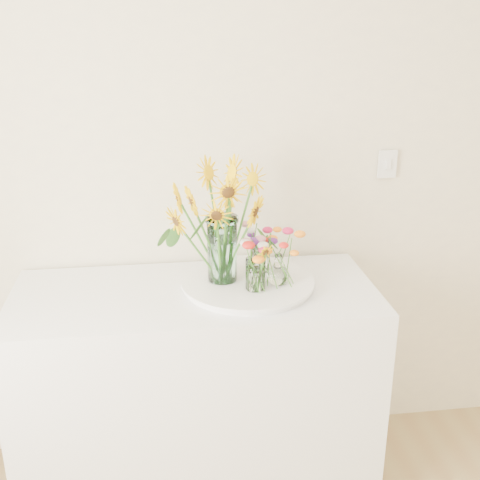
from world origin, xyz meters
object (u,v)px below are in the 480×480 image
(counter, at_px, (198,391))
(mason_jar, at_px, (222,249))
(small_vase_b, at_px, (278,270))
(small_vase_a, at_px, (255,275))
(tray, at_px, (248,284))
(small_vase_c, at_px, (260,259))

(counter, height_order, mason_jar, mason_jar)
(small_vase_b, bearing_deg, mason_jar, 163.37)
(mason_jar, distance_m, small_vase_a, 0.17)
(mason_jar, xyz_separation_m, small_vase_b, (0.21, -0.06, -0.07))
(mason_jar, relative_size, small_vase_a, 2.09)
(tray, relative_size, small_vase_b, 3.99)
(mason_jar, bearing_deg, tray, -10.85)
(mason_jar, bearing_deg, counter, -165.97)
(counter, distance_m, mason_jar, 0.62)
(small_vase_b, bearing_deg, tray, 158.59)
(small_vase_c, bearing_deg, mason_jar, -158.87)
(small_vase_b, xyz_separation_m, small_vase_c, (-0.05, 0.12, -0.00))
(small_vase_a, relative_size, small_vase_c, 1.09)
(small_vase_a, height_order, small_vase_c, small_vase_a)
(mason_jar, bearing_deg, small_vase_a, -41.99)
(counter, distance_m, small_vase_b, 0.62)
(mason_jar, relative_size, small_vase_c, 2.28)
(small_vase_b, distance_m, small_vase_c, 0.13)
(tray, bearing_deg, mason_jar, 169.15)
(small_vase_a, relative_size, small_vase_b, 1.03)
(counter, xyz_separation_m, tray, (0.21, 0.01, 0.46))
(counter, bearing_deg, tray, 2.53)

